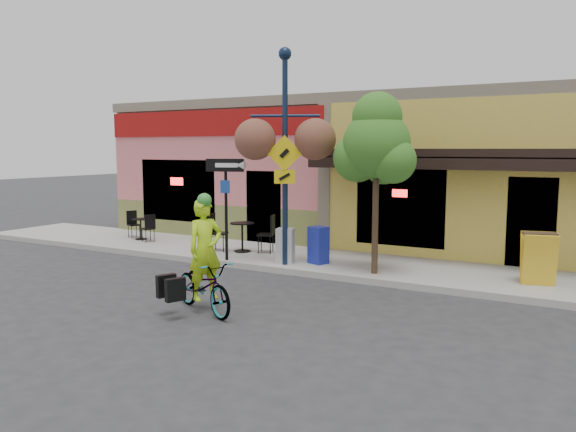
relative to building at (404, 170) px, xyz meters
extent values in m
plane|color=#2D2D30|center=(0.00, -7.50, -2.25)|extent=(90.00, 90.00, 0.00)
cube|color=#9E9B93|center=(0.00, -5.50, -2.17)|extent=(24.00, 3.00, 0.15)
cube|color=#A8A59E|center=(0.00, -6.95, -2.17)|extent=(24.00, 0.12, 0.15)
imported|color=maroon|center=(-0.42, -10.38, -1.77)|extent=(1.94, 1.32, 0.96)
imported|color=#B2E317|center=(-0.37, -10.38, -1.34)|extent=(0.66, 0.78, 1.82)
camera|label=1|loc=(5.75, -18.33, 0.71)|focal=35.00mm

